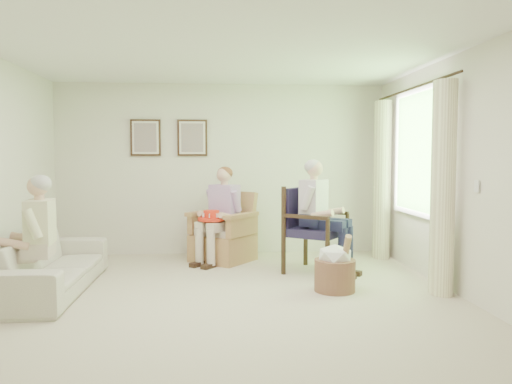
{
  "coord_description": "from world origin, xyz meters",
  "views": [
    {
      "loc": [
        -0.11,
        -4.94,
        1.49
      ],
      "look_at": [
        0.4,
        1.28,
        1.05
      ],
      "focal_mm": 35.0,
      "sensor_mm": 36.0,
      "label": 1
    }
  ],
  "objects_px": {
    "sofa": "(48,264)",
    "person_wicker": "(223,208)",
    "red_hat": "(211,217)",
    "hatbox": "(335,268)",
    "wood_armchair": "(315,225)",
    "wicker_armchair": "(223,239)",
    "person_sofa": "(35,231)",
    "person_dark": "(317,207)"
  },
  "relations": [
    {
      "from": "wicker_armchair",
      "to": "person_dark",
      "type": "bearing_deg",
      "value": 0.41
    },
    {
      "from": "wicker_armchair",
      "to": "person_sofa",
      "type": "distance_m",
      "value": 2.76
    },
    {
      "from": "person_dark",
      "to": "hatbox",
      "type": "bearing_deg",
      "value": -141.88
    },
    {
      "from": "person_wicker",
      "to": "sofa",
      "type": "bearing_deg",
      "value": -106.63
    },
    {
      "from": "person_sofa",
      "to": "wicker_armchair",
      "type": "bearing_deg",
      "value": 128.14
    },
    {
      "from": "sofa",
      "to": "person_wicker",
      "type": "distance_m",
      "value": 2.43
    },
    {
      "from": "wicker_armchair",
      "to": "person_dark",
      "type": "height_order",
      "value": "person_dark"
    },
    {
      "from": "person_dark",
      "to": "wood_armchair",
      "type": "bearing_deg",
      "value": 36.12
    },
    {
      "from": "wood_armchair",
      "to": "hatbox",
      "type": "xyz_separation_m",
      "value": [
        0.03,
        -1.02,
        -0.33
      ]
    },
    {
      "from": "person_sofa",
      "to": "hatbox",
      "type": "xyz_separation_m",
      "value": [
        3.16,
        0.15,
        -0.47
      ]
    },
    {
      "from": "wicker_armchair",
      "to": "person_wicker",
      "type": "height_order",
      "value": "person_wicker"
    },
    {
      "from": "person_sofa",
      "to": "person_wicker",
      "type": "bearing_deg",
      "value": 126.11
    },
    {
      "from": "wood_armchair",
      "to": "red_hat",
      "type": "bearing_deg",
      "value": 107.69
    },
    {
      "from": "sofa",
      "to": "red_hat",
      "type": "xyz_separation_m",
      "value": [
        1.79,
        1.23,
        0.36
      ]
    },
    {
      "from": "person_sofa",
      "to": "hatbox",
      "type": "relative_size",
      "value": 1.91
    },
    {
      "from": "wood_armchair",
      "to": "person_sofa",
      "type": "distance_m",
      "value": 3.35
    },
    {
      "from": "wicker_armchair",
      "to": "hatbox",
      "type": "relative_size",
      "value": 1.47
    },
    {
      "from": "person_wicker",
      "to": "person_sofa",
      "type": "relative_size",
      "value": 1.04
    },
    {
      "from": "sofa",
      "to": "hatbox",
      "type": "distance_m",
      "value": 3.17
    },
    {
      "from": "wicker_armchair",
      "to": "sofa",
      "type": "xyz_separation_m",
      "value": [
        -1.95,
        -1.52,
        -0.0
      ]
    },
    {
      "from": "sofa",
      "to": "red_hat",
      "type": "distance_m",
      "value": 2.2
    },
    {
      "from": "wood_armchair",
      "to": "person_wicker",
      "type": "xyz_separation_m",
      "value": [
        -1.19,
        0.6,
        0.17
      ]
    },
    {
      "from": "red_hat",
      "to": "hatbox",
      "type": "xyz_separation_m",
      "value": [
        1.38,
        -1.47,
        -0.41
      ]
    },
    {
      "from": "wicker_armchair",
      "to": "hatbox",
      "type": "height_order",
      "value": "wicker_armchair"
    },
    {
      "from": "person_wicker",
      "to": "wood_armchair",
      "type": "bearing_deg",
      "value": 11.04
    },
    {
      "from": "person_wicker",
      "to": "person_dark",
      "type": "distance_m",
      "value": 1.42
    },
    {
      "from": "sofa",
      "to": "person_wicker",
      "type": "xyz_separation_m",
      "value": [
        1.95,
        1.39,
        0.46
      ]
    },
    {
      "from": "person_dark",
      "to": "hatbox",
      "type": "distance_m",
      "value": 1.03
    },
    {
      "from": "person_wicker",
      "to": "red_hat",
      "type": "relative_size",
      "value": 3.59
    },
    {
      "from": "sofa",
      "to": "person_wicker",
      "type": "relative_size",
      "value": 1.61
    },
    {
      "from": "sofa",
      "to": "person_sofa",
      "type": "xyz_separation_m",
      "value": [
        -0.0,
        -0.39,
        0.42
      ]
    },
    {
      "from": "person_wicker",
      "to": "red_hat",
      "type": "height_order",
      "value": "person_wicker"
    },
    {
      "from": "wood_armchair",
      "to": "sofa",
      "type": "bearing_deg",
      "value": 140.18
    },
    {
      "from": "person_dark",
      "to": "person_sofa",
      "type": "xyz_separation_m",
      "value": [
        -3.14,
        -0.99,
        -0.12
      ]
    },
    {
      "from": "wood_armchair",
      "to": "hatbox",
      "type": "height_order",
      "value": "wood_armchair"
    },
    {
      "from": "wood_armchair",
      "to": "person_wicker",
      "type": "bearing_deg",
      "value": 99.24
    },
    {
      "from": "sofa",
      "to": "person_dark",
      "type": "xyz_separation_m",
      "value": [
        3.14,
        0.61,
        0.54
      ]
    },
    {
      "from": "red_hat",
      "to": "hatbox",
      "type": "bearing_deg",
      "value": -46.9
    },
    {
      "from": "wood_armchair",
      "to": "person_wicker",
      "type": "distance_m",
      "value": 1.34
    },
    {
      "from": "sofa",
      "to": "hatbox",
      "type": "height_order",
      "value": "hatbox"
    },
    {
      "from": "wicker_armchair",
      "to": "red_hat",
      "type": "xyz_separation_m",
      "value": [
        -0.16,
        -0.28,
        0.35
      ]
    },
    {
      "from": "wicker_armchair",
      "to": "red_hat",
      "type": "relative_size",
      "value": 2.67
    }
  ]
}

